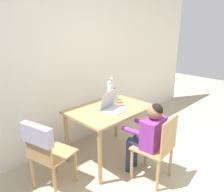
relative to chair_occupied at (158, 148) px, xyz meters
name	(u,v)px	position (x,y,z in m)	size (l,w,h in m)	color
wall_back	(62,64)	(-0.26, 1.45, 0.82)	(6.40, 0.05, 2.50)	white
dining_table	(109,115)	(-0.05, 0.74, 0.20)	(1.05, 0.75, 0.73)	tan
chair_occupied	(158,148)	(0.00, 0.00, 0.00)	(0.44, 0.44, 0.82)	tan
chair_spare	(44,146)	(-1.01, 0.75, 0.13)	(0.51, 0.49, 0.83)	tan
person_seated	(149,131)	(-0.01, 0.12, 0.17)	(0.38, 0.45, 0.96)	purple
laptop	(112,105)	(-0.05, 0.68, 0.36)	(0.36, 0.31, 0.25)	#B2B2B7
flower_vase	(111,91)	(0.19, 0.95, 0.44)	(0.09, 0.09, 0.35)	silver
water_bottle	(115,96)	(0.15, 0.82, 0.40)	(0.07, 0.07, 0.22)	silver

